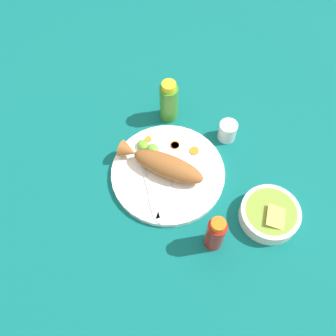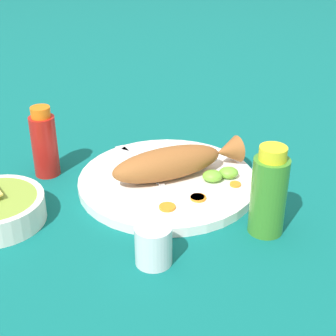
{
  "view_description": "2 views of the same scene",
  "coord_description": "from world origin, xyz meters",
  "px_view_note": "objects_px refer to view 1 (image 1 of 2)",
  "views": [
    {
      "loc": [
        0.4,
        -0.35,
        0.97
      ],
      "look_at": [
        0.0,
        0.0,
        0.04
      ],
      "focal_mm": 40.0,
      "sensor_mm": 36.0,
      "label": 1
    },
    {
      "loc": [
        0.0,
        0.84,
        0.49
      ],
      "look_at": [
        0.0,
        0.0,
        0.04
      ],
      "focal_mm": 55.0,
      "sensor_mm": 36.0,
      "label": 2
    }
  ],
  "objects_px": {
    "fork_near": "(167,198)",
    "salt_cup": "(227,132)",
    "fried_fish": "(163,164)",
    "main_plate": "(168,173)",
    "hot_sauce_bottle_green": "(169,102)",
    "guacamole_bowl": "(270,214)",
    "fork_far": "(150,193)",
    "hot_sauce_bottle_red": "(215,234)"
  },
  "relations": [
    {
      "from": "fried_fish",
      "to": "salt_cup",
      "type": "height_order",
      "value": "fried_fish"
    },
    {
      "from": "main_plate",
      "to": "fried_fish",
      "type": "xyz_separation_m",
      "value": [
        -0.02,
        -0.01,
        0.04
      ]
    },
    {
      "from": "fried_fish",
      "to": "main_plate",
      "type": "bearing_deg",
      "value": -0.0
    },
    {
      "from": "fried_fish",
      "to": "hot_sauce_bottle_red",
      "type": "distance_m",
      "value": 0.25
    },
    {
      "from": "fried_fish",
      "to": "fork_far",
      "type": "bearing_deg",
      "value": -89.92
    },
    {
      "from": "main_plate",
      "to": "salt_cup",
      "type": "bearing_deg",
      "value": 84.82
    },
    {
      "from": "hot_sauce_bottle_green",
      "to": "guacamole_bowl",
      "type": "xyz_separation_m",
      "value": [
        0.45,
        -0.03,
        -0.05
      ]
    },
    {
      "from": "main_plate",
      "to": "fork_near",
      "type": "bearing_deg",
      "value": -43.9
    },
    {
      "from": "fried_fish",
      "to": "guacamole_bowl",
      "type": "bearing_deg",
      "value": -1.86
    },
    {
      "from": "fork_far",
      "to": "salt_cup",
      "type": "relative_size",
      "value": 2.73
    },
    {
      "from": "main_plate",
      "to": "hot_sauce_bottle_green",
      "type": "relative_size",
      "value": 2.19
    },
    {
      "from": "fork_far",
      "to": "hot_sauce_bottle_red",
      "type": "distance_m",
      "value": 0.22
    },
    {
      "from": "fork_near",
      "to": "fork_far",
      "type": "xyz_separation_m",
      "value": [
        -0.04,
        -0.03,
        0.0
      ]
    },
    {
      "from": "main_plate",
      "to": "hot_sauce_bottle_green",
      "type": "xyz_separation_m",
      "value": [
        -0.16,
        0.15,
        0.06
      ]
    },
    {
      "from": "main_plate",
      "to": "fork_near",
      "type": "height_order",
      "value": "fork_near"
    },
    {
      "from": "hot_sauce_bottle_red",
      "to": "guacamole_bowl",
      "type": "xyz_separation_m",
      "value": [
        0.05,
        0.16,
        -0.04
      ]
    },
    {
      "from": "main_plate",
      "to": "hot_sauce_bottle_green",
      "type": "distance_m",
      "value": 0.22
    },
    {
      "from": "hot_sauce_bottle_red",
      "to": "salt_cup",
      "type": "xyz_separation_m",
      "value": [
        -0.21,
        0.27,
        -0.04
      ]
    },
    {
      "from": "main_plate",
      "to": "salt_cup",
      "type": "height_order",
      "value": "salt_cup"
    },
    {
      "from": "fried_fish",
      "to": "hot_sauce_bottle_red",
      "type": "height_order",
      "value": "hot_sauce_bottle_red"
    },
    {
      "from": "salt_cup",
      "to": "fried_fish",
      "type": "bearing_deg",
      "value": -98.73
    },
    {
      "from": "main_plate",
      "to": "fork_near",
      "type": "xyz_separation_m",
      "value": [
        0.06,
        -0.06,
        0.01
      ]
    },
    {
      "from": "fork_near",
      "to": "hot_sauce_bottle_red",
      "type": "relative_size",
      "value": 1.19
    },
    {
      "from": "fork_far",
      "to": "hot_sauce_bottle_red",
      "type": "xyz_separation_m",
      "value": [
        0.21,
        0.04,
        0.05
      ]
    },
    {
      "from": "fork_far",
      "to": "salt_cup",
      "type": "bearing_deg",
      "value": 116.37
    },
    {
      "from": "main_plate",
      "to": "salt_cup",
      "type": "relative_size",
      "value": 5.3
    },
    {
      "from": "hot_sauce_bottle_green",
      "to": "salt_cup",
      "type": "relative_size",
      "value": 2.42
    },
    {
      "from": "fork_near",
      "to": "salt_cup",
      "type": "bearing_deg",
      "value": 158.14
    },
    {
      "from": "fried_fish",
      "to": "fork_far",
      "type": "distance_m",
      "value": 0.09
    },
    {
      "from": "hot_sauce_bottle_green",
      "to": "hot_sauce_bottle_red",
      "type": "bearing_deg",
      "value": -26.03
    },
    {
      "from": "fork_far",
      "to": "main_plate",
      "type": "bearing_deg",
      "value": 129.69
    },
    {
      "from": "fork_near",
      "to": "hot_sauce_bottle_green",
      "type": "xyz_separation_m",
      "value": [
        -0.22,
        0.2,
        0.05
      ]
    },
    {
      "from": "main_plate",
      "to": "hot_sauce_bottle_red",
      "type": "bearing_deg",
      "value": -11.52
    },
    {
      "from": "salt_cup",
      "to": "guacamole_bowl",
      "type": "relative_size",
      "value": 0.39
    },
    {
      "from": "fried_fish",
      "to": "hot_sauce_bottle_red",
      "type": "xyz_separation_m",
      "value": [
        0.25,
        -0.04,
        0.02
      ]
    },
    {
      "from": "main_plate",
      "to": "hot_sauce_bottle_green",
      "type": "bearing_deg",
      "value": 137.81
    },
    {
      "from": "main_plate",
      "to": "fork_far",
      "type": "relative_size",
      "value": 1.94
    },
    {
      "from": "hot_sauce_bottle_red",
      "to": "hot_sauce_bottle_green",
      "type": "relative_size",
      "value": 0.92
    },
    {
      "from": "fork_near",
      "to": "hot_sauce_bottle_red",
      "type": "bearing_deg",
      "value": 63.67
    },
    {
      "from": "fork_far",
      "to": "salt_cup",
      "type": "height_order",
      "value": "salt_cup"
    },
    {
      "from": "hot_sauce_bottle_green",
      "to": "fried_fish",
      "type": "bearing_deg",
      "value": -46.37
    },
    {
      "from": "main_plate",
      "to": "fried_fish",
      "type": "relative_size",
      "value": 1.27
    }
  ]
}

